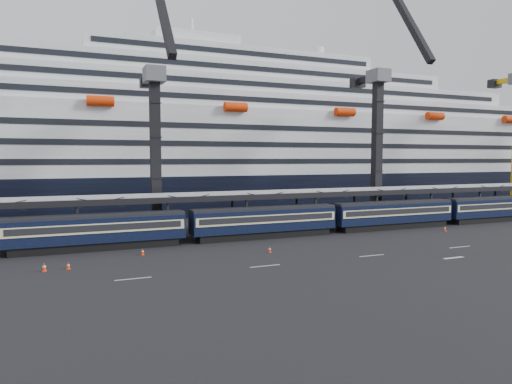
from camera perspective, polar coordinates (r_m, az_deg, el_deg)
ground at (r=53.29m, az=13.44°, el=-6.73°), size 260.00×260.00×0.00m
lane_markings at (r=54.68m, az=23.70°, el=-6.69°), size 111.00×4.27×0.02m
train at (r=59.04m, az=4.10°, el=-3.40°), size 133.05×3.00×4.05m
canopy at (r=64.39m, az=6.24°, el=-0.05°), size 130.00×6.25×5.53m
cruise_ship at (r=93.26m, az=-3.77°, el=5.64°), size 214.09×28.84×34.00m
crane_dark_near at (r=61.97m, az=-12.41°, el=5.89°), size 4.50×17.75×35.08m
crane_dark_mid at (r=75.47m, az=15.10°, el=6.62°), size 4.50×18.24×39.64m
traffic_cone_a at (r=45.07m, az=-24.95°, el=-8.48°), size 0.42×0.42×0.84m
traffic_cone_b at (r=45.10m, az=-22.41°, el=-8.48°), size 0.36×0.36×0.72m
traffic_cone_c at (r=49.14m, az=-13.99°, el=-7.24°), size 0.37×0.37×0.73m
traffic_cone_d at (r=49.01m, az=1.73°, el=-7.16°), size 0.36×0.36×0.71m
traffic_cone_e at (r=68.17m, az=22.55°, el=-4.22°), size 0.39×0.39×0.78m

